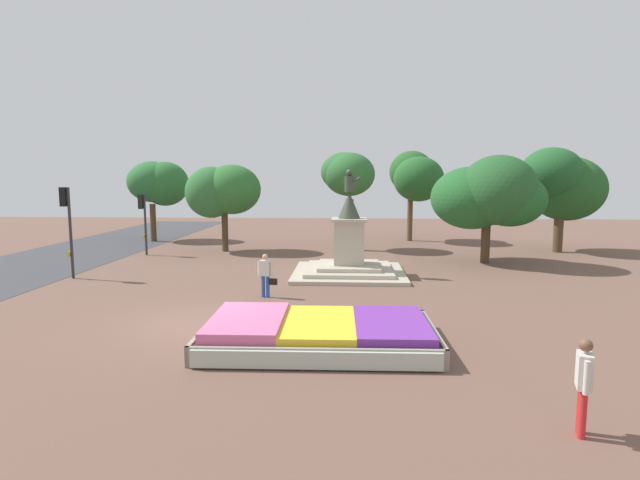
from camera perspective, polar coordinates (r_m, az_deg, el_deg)
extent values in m
plane|color=brown|center=(15.32, -14.33, -9.23)|extent=(78.40, 78.40, 0.00)
cube|color=#38281C|center=(12.99, -0.13, -10.94)|extent=(5.75, 3.31, 0.45)
cube|color=gray|center=(11.42, -0.48, -13.42)|extent=(5.90, 0.20, 0.49)
cube|color=gray|center=(14.57, 0.13, -8.86)|extent=(5.90, 0.20, 0.49)
cube|color=gray|center=(13.42, -12.83, -10.45)|extent=(0.16, 3.42, 0.49)
cube|color=gray|center=(13.20, 12.78, -10.74)|extent=(0.16, 3.42, 0.49)
cube|color=#D86699|center=(13.09, -8.29, -9.24)|extent=(1.88, 3.05, 0.27)
cube|color=yellow|center=(12.90, -0.13, -9.61)|extent=(1.88, 3.05, 0.19)
cube|color=#72339E|center=(12.96, 8.11, -9.55)|extent=(1.88, 3.05, 0.21)
cube|color=#B2BCAD|center=(11.38, -0.49, -13.49)|extent=(5.61, 0.29, 0.40)
cube|color=#B4AA96|center=(22.19, 3.30, -3.76)|extent=(4.86, 4.86, 0.16)
cube|color=#B4AA95|center=(22.16, 3.31, -3.35)|extent=(3.78, 3.78, 0.16)
cube|color=#B4AA96|center=(22.13, 3.31, -2.94)|extent=(2.70, 2.70, 0.16)
cube|color=#B2A893|center=(21.98, 3.33, -0.30)|extent=(1.29, 1.29, 1.90)
cube|color=#B2A893|center=(21.87, 3.35, 2.32)|extent=(1.53, 1.53, 0.12)
cone|color=#384233|center=(21.83, 3.36, 4.00)|extent=(0.97, 0.97, 1.16)
cylinder|color=#384233|center=(21.80, 3.38, 6.41)|extent=(0.41, 0.41, 0.67)
sphere|color=#384233|center=(21.80, 3.39, 7.68)|extent=(0.30, 0.30, 0.30)
cylinder|color=#384233|center=(21.67, 3.98, 6.75)|extent=(0.58, 0.39, 0.38)
cylinder|color=#2D2D33|center=(23.53, -26.61, 0.69)|extent=(0.12, 0.12, 3.87)
cube|color=black|center=(23.51, -27.27, 4.41)|extent=(0.27, 0.31, 0.80)
cylinder|color=#4B0808|center=(23.55, -27.61, 5.04)|extent=(0.05, 0.14, 0.14)
cylinder|color=yellow|center=(23.56, -27.57, 4.40)|extent=(0.05, 0.14, 0.14)
cylinder|color=#0D4211|center=(23.57, -27.53, 3.75)|extent=(0.05, 0.14, 0.14)
cube|color=gold|center=(23.67, -26.72, -1.44)|extent=(0.12, 0.17, 0.20)
cylinder|color=#2D2D33|center=(29.19, -19.33, 1.64)|extent=(0.12, 0.12, 3.37)
cube|color=black|center=(29.17, -19.81, 4.15)|extent=(0.27, 0.30, 0.80)
cylinder|color=#4B0808|center=(29.19, -20.08, 4.67)|extent=(0.04, 0.14, 0.14)
cylinder|color=yellow|center=(29.20, -20.06, 4.15)|extent=(0.04, 0.14, 0.14)
cylinder|color=#0D4211|center=(29.22, -20.04, 3.62)|extent=(0.04, 0.14, 0.14)
cube|color=gold|center=(29.28, -19.46, 0.40)|extent=(0.12, 0.17, 0.20)
cylinder|color=#264CA5|center=(18.08, -6.51, -5.28)|extent=(0.13, 0.13, 0.78)
cylinder|color=#264CA5|center=(18.00, -5.99, -5.32)|extent=(0.13, 0.13, 0.78)
cube|color=beige|center=(17.91, -6.28, -3.21)|extent=(0.42, 0.31, 0.55)
cylinder|color=beige|center=(18.01, -6.98, -3.26)|extent=(0.09, 0.09, 0.53)
cylinder|color=beige|center=(17.82, -5.57, -3.35)|extent=(0.09, 0.09, 0.53)
sphere|color=tan|center=(17.84, -6.30, -1.93)|extent=(0.20, 0.20, 0.20)
cube|color=black|center=(17.88, -5.38, -4.76)|extent=(0.30, 0.19, 0.22)
cylinder|color=red|center=(9.79, 27.65, -16.77)|extent=(0.13, 0.13, 0.83)
cylinder|color=red|center=(9.63, 27.79, -17.20)|extent=(0.13, 0.13, 0.83)
cube|color=beige|center=(9.46, 27.97, -13.06)|extent=(0.32, 0.43, 0.59)
cylinder|color=beige|center=(9.69, 27.76, -12.75)|extent=(0.09, 0.09, 0.56)
cylinder|color=beige|center=(9.24, 28.17, -13.73)|extent=(0.09, 0.09, 0.56)
sphere|color=brown|center=(9.32, 28.12, -10.57)|extent=(0.21, 0.21, 0.21)
cylinder|color=#4C3823|center=(29.61, 3.38, 1.75)|extent=(0.47, 0.47, 3.02)
ellipsoid|color=#2E6732|center=(30.04, 2.82, 7.79)|extent=(2.84, 2.63, 2.31)
ellipsoid|color=#2F6B32|center=(29.91, 3.37, 7.51)|extent=(3.04, 3.21, 2.58)
cylinder|color=#4C3823|center=(29.59, -10.81, 0.92)|extent=(0.36, 0.36, 2.28)
ellipsoid|color=#2E6B2F|center=(29.43, -10.03, 5.71)|extent=(3.33, 3.42, 2.87)
ellipsoid|color=#306B35|center=(29.62, -12.32, 5.35)|extent=(2.96, 3.20, 2.96)
cylinder|color=#4C3823|center=(26.49, 18.38, -0.31)|extent=(0.44, 0.44, 2.01)
ellipsoid|color=#245829|center=(25.75, 19.69, 5.39)|extent=(3.72, 3.96, 3.39)
ellipsoid|color=#205E27|center=(25.77, 20.87, 4.37)|extent=(3.46, 3.05, 2.63)
ellipsoid|color=#235E29|center=(26.40, 16.92, 4.63)|extent=(4.05, 4.34, 3.16)
cylinder|color=#4C3823|center=(31.85, 25.58, 0.91)|extent=(0.52, 0.52, 2.42)
ellipsoid|color=#235825|center=(32.37, 26.39, 5.27)|extent=(4.33, 3.93, 3.71)
ellipsoid|color=#225929|center=(31.34, 24.94, 6.93)|extent=(3.47, 3.28, 2.92)
cylinder|color=#4C3823|center=(35.47, -18.52, 1.88)|extent=(0.38, 0.38, 2.53)
ellipsoid|color=#2E6C36|center=(36.14, -18.56, 6.34)|extent=(3.36, 3.65, 2.80)
ellipsoid|color=#2B6A30|center=(35.79, -17.28, 6.16)|extent=(3.17, 3.25, 3.00)
cylinder|color=brown|center=(34.53, 10.24, 2.55)|extent=(0.36, 0.36, 3.19)
ellipsoid|color=#255D28|center=(33.89, 11.21, 6.85)|extent=(3.32, 3.04, 2.98)
ellipsoid|color=#265B26|center=(35.19, 10.41, 7.67)|extent=(3.01, 2.93, 2.87)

